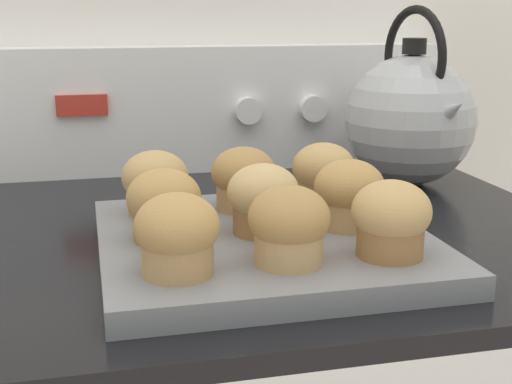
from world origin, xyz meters
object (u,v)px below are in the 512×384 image
object	(u,v)px
muffin_r1_c0	(164,205)
muffin_r1_c2	(349,194)
muffin_r0_c1	(289,226)
muffin_r0_c2	(391,219)
muffin_r2_c1	(240,179)
tea_kettle	(411,118)
muffin_r0_c0	(177,235)
muffin_r1_c1	(264,199)
muffin_pan	(262,244)
muffin_r2_c0	(155,183)
muffin_r2_c2	(323,174)

from	to	relation	value
muffin_r1_c0	muffin_r1_c2	size ratio (longest dim) A/B	1.00
muffin_r0_c1	muffin_r0_c2	world-z (taller)	same
muffin_r1_c2	muffin_r2_c1	distance (m)	0.12
tea_kettle	muffin_r0_c0	bearing A→B (deg)	-137.66
muffin_r0_c2	muffin_r1_c1	world-z (taller)	same
muffin_pan	muffin_r0_c1	bearing A→B (deg)	-89.23
muffin_r1_c1	muffin_r2_c0	distance (m)	0.13
muffin_r0_c0	muffin_r0_c1	bearing A→B (deg)	1.60
muffin_pan	muffin_r1_c1	xyz separation A→B (m)	(0.00, 0.00, 0.04)
muffin_pan	muffin_r1_c0	bearing A→B (deg)	179.42
muffin_r2_c1	muffin_r1_c0	bearing A→B (deg)	-136.41
tea_kettle	muffin_r0_c2	bearing A→B (deg)	-117.79
muffin_r1_c0	tea_kettle	bearing A→B (deg)	33.18
muffin_r1_c0	muffin_r2_c0	xyz separation A→B (m)	(0.00, 0.09, 0.00)
muffin_pan	muffin_r2_c1	distance (m)	0.10
muffin_r1_c1	muffin_r1_c2	world-z (taller)	same
muffin_r1_c2	tea_kettle	size ratio (longest dim) A/B	0.29
muffin_r0_c1	muffin_r0_c2	distance (m)	0.09
muffin_pan	muffin_r0_c1	size ratio (longest dim) A/B	4.49
muffin_r0_c0	muffin_r2_c0	bearing A→B (deg)	89.86
muffin_pan	muffin_r2_c0	world-z (taller)	muffin_r2_c0
muffin_r0_c2	muffin_r1_c2	xyz separation A→B (m)	(-0.00, 0.09, 0.00)
muffin_r0_c0	muffin_r2_c2	xyz separation A→B (m)	(0.18, 0.18, 0.00)
muffin_r1_c0	muffin_r2_c2	size ratio (longest dim) A/B	1.00
muffin_r0_c1	muffin_r1_c1	bearing A→B (deg)	89.47
muffin_r2_c0	muffin_r2_c2	bearing A→B (deg)	0.31
muffin_r1_c2	muffin_r2_c0	bearing A→B (deg)	153.82
muffin_r1_c1	muffin_r2_c1	bearing A→B (deg)	92.79
muffin_r1_c1	tea_kettle	bearing A→B (deg)	41.78
muffin_r0_c0	muffin_r1_c0	bearing A→B (deg)	90.14
muffin_r1_c1	muffin_r2_c2	world-z (taller)	same
muffin_r1_c2	muffin_r2_c2	world-z (taller)	same
muffin_r1_c0	muffin_r2_c0	size ratio (longest dim) A/B	1.00
muffin_r2_c0	tea_kettle	size ratio (longest dim) A/B	0.29
muffin_r2_c0	muffin_r2_c2	size ratio (longest dim) A/B	1.00
muffin_r1_c0	muffin_r1_c1	size ratio (longest dim) A/B	1.00
muffin_r0_c2	muffin_r1_c2	distance (m)	0.09
muffin_r2_c1	tea_kettle	world-z (taller)	tea_kettle
muffin_r2_c2	tea_kettle	size ratio (longest dim) A/B	0.29
muffin_pan	tea_kettle	distance (m)	0.35
muffin_pan	muffin_r0_c1	distance (m)	0.10
muffin_r0_c0	muffin_r2_c1	distance (m)	0.20
muffin_r0_c0	muffin_r2_c2	size ratio (longest dim) A/B	1.00
muffin_r0_c2	muffin_r2_c1	xyz separation A→B (m)	(-0.09, 0.17, 0.00)
muffin_r0_c0	muffin_r2_c1	size ratio (longest dim) A/B	1.00
muffin_pan	tea_kettle	xyz separation A→B (m)	(0.26, 0.23, 0.08)
muffin_r2_c1	muffin_r2_c0	bearing A→B (deg)	179.01
muffin_r0_c2	muffin_r1_c1	size ratio (longest dim) A/B	1.00
muffin_r0_c0	muffin_r1_c0	xyz separation A→B (m)	(-0.00, 0.09, 0.00)
muffin_r0_c2	muffin_r1_c2	world-z (taller)	same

